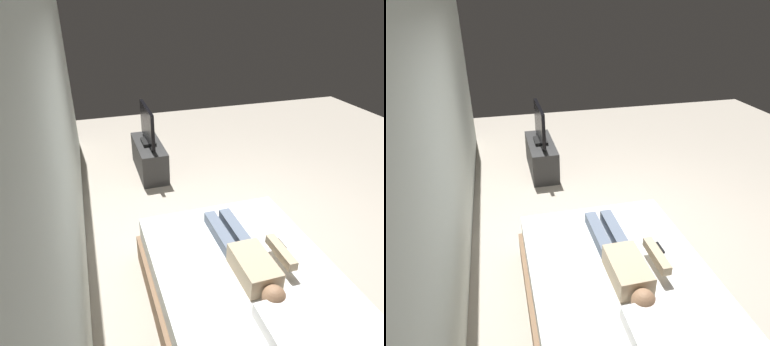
% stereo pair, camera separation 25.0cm
% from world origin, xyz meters
% --- Properties ---
extents(ground_plane, '(10.00, 10.00, 0.00)m').
position_xyz_m(ground_plane, '(0.00, 0.00, 0.00)').
color(ground_plane, '#ADA393').
extents(back_wall, '(6.40, 0.10, 2.80)m').
position_xyz_m(back_wall, '(0.40, 1.93, 1.40)').
color(back_wall, silver).
rests_on(back_wall, ground).
extents(bed, '(2.03, 1.57, 0.54)m').
position_xyz_m(bed, '(-1.07, 0.55, 0.26)').
color(bed, brown).
rests_on(bed, ground).
extents(pillow, '(0.48, 0.34, 0.12)m').
position_xyz_m(pillow, '(-1.77, 0.55, 0.60)').
color(pillow, white).
rests_on(pillow, bed).
extents(person, '(1.26, 0.46, 0.18)m').
position_xyz_m(person, '(-1.05, 0.52, 0.62)').
color(person, tan).
rests_on(person, bed).
extents(remote, '(0.15, 0.04, 0.02)m').
position_xyz_m(remote, '(-0.89, 0.11, 0.55)').
color(remote, black).
rests_on(remote, bed).
extents(tv_stand, '(1.10, 0.40, 0.50)m').
position_xyz_m(tv_stand, '(1.97, 0.80, 0.25)').
color(tv_stand, '#2D2D2D').
rests_on(tv_stand, ground).
extents(tv, '(0.88, 0.20, 0.59)m').
position_xyz_m(tv, '(1.97, 0.80, 0.78)').
color(tv, black).
rests_on(tv, tv_stand).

